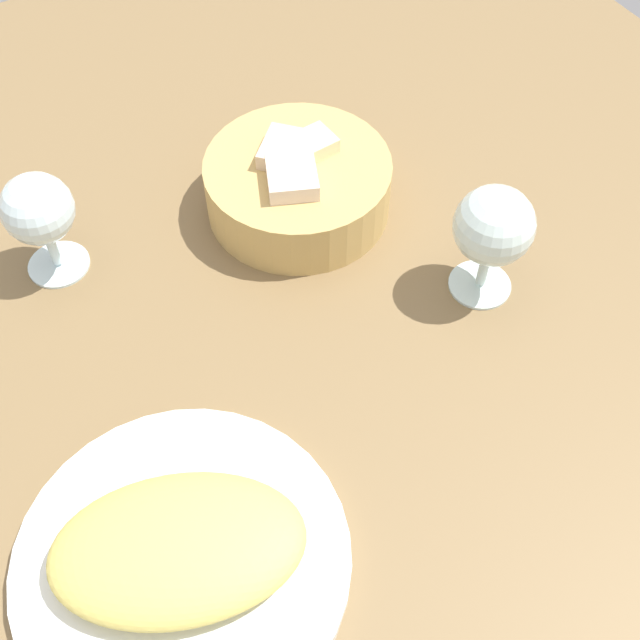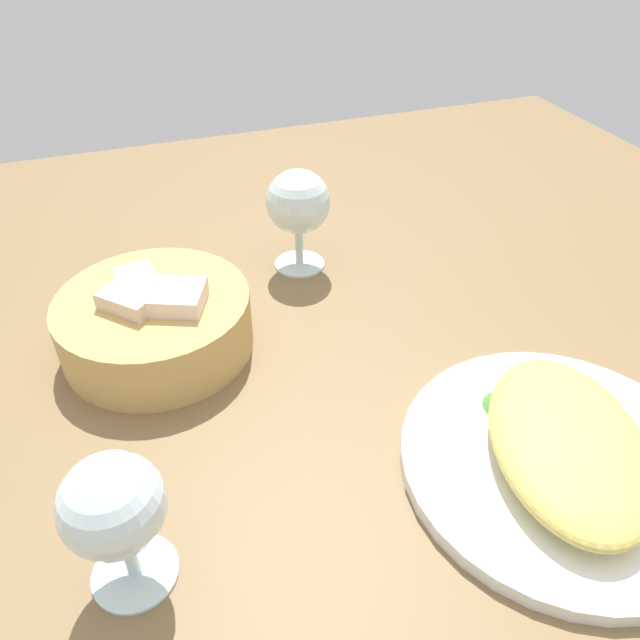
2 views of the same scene
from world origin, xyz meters
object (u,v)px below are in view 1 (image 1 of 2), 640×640
wine_glass_far (39,213)px  plate (182,560)px  bread_basket (298,184)px  wine_glass_near (493,229)px

wine_glass_far → plate: bearing=-93.8°
bread_basket → wine_glass_near: size_ratio=1.55×
wine_glass_near → wine_glass_far: (-35.17, 23.91, -0.60)cm
bread_basket → wine_glass_far: (-24.99, 5.28, 4.27)cm
wine_glass_near → wine_glass_far: 42.53cm
plate → wine_glass_far: (2.30, 34.64, 6.95)cm
bread_basket → wine_glass_far: size_ratio=1.66×
plate → bread_basket: bearing=47.1°
plate → wine_glass_far: 35.41cm
plate → wine_glass_far: wine_glass_far is taller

